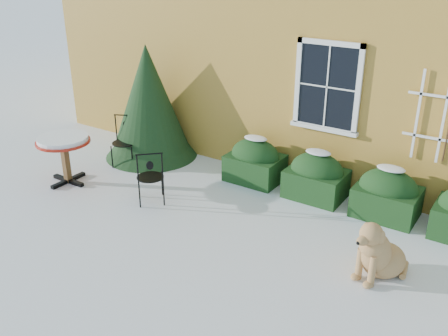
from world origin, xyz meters
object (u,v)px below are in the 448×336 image
Objects in this scene: patio_chair_near at (150,176)px; patio_chair_far at (125,141)px; evergreen_shrub at (149,113)px; dog at (378,254)px; bistro_table at (63,145)px.

patio_chair_far is at bearing -76.74° from patio_chair_near.
evergreen_shrub is at bearing -93.02° from patio_chair_near.
patio_chair_near is at bearing -158.18° from dog.
evergreen_shrub is at bearing 50.10° from patio_chair_far.
dog is (6.04, 0.31, -0.41)m from bistro_table.
patio_chair_near is 1.94m from patio_chair_far.
patio_chair_near is 1.01× the size of dog.
evergreen_shrub is at bearing -175.30° from dog.
patio_chair_far is (-1.64, 1.04, 0.01)m from patio_chair_near.
patio_chair_far is 1.03× the size of dog.
evergreen_shrub is 2.32m from patio_chair_near.
patio_chair_near is at bearing -48.82° from evergreen_shrub.
dog is at bearing 136.24° from patio_chair_near.
evergreen_shrub reaches higher than dog.
bistro_table is 1.38m from patio_chair_far.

